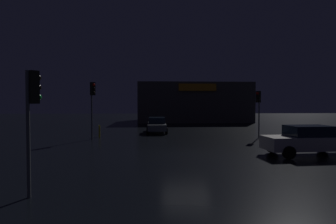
{
  "coord_description": "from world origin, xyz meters",
  "views": [
    {
      "loc": [
        -1.78,
        -15.08,
        2.77
      ],
      "look_at": [
        -0.6,
        6.96,
        2.08
      ],
      "focal_mm": 30.26,
      "sensor_mm": 36.0,
      "label": 1
    }
  ],
  "objects": [
    {
      "name": "ground_plane",
      "position": [
        0.0,
        0.0,
        0.0
      ],
      "size": [
        120.0,
        120.0,
        0.0
      ],
      "primitive_type": "plane",
      "color": "black"
    },
    {
      "name": "store_building",
      "position": [
        4.27,
        28.25,
        2.86
      ],
      "size": [
        16.26,
        10.18,
        5.72
      ],
      "color": "#4C4742",
      "rests_on": "ground"
    },
    {
      "name": "car_far",
      "position": [
        -1.41,
        11.54,
        0.73
      ],
      "size": [
        1.88,
        4.5,
        1.43
      ],
      "color": "slate",
      "rests_on": "ground"
    },
    {
      "name": "traffic_signal_main",
      "position": [
        6.54,
        6.81,
        2.89
      ],
      "size": [
        0.42,
        0.42,
        3.72
      ],
      "color": "#595B60",
      "rests_on": "ground"
    },
    {
      "name": "traffic_signal_cross_right",
      "position": [
        -5.32,
        -6.56,
        2.84
      ],
      "size": [
        0.41,
        0.43,
        3.72
      ],
      "color": "#595B60",
      "rests_on": "ground"
    },
    {
      "name": "bollard_kerb_b",
      "position": [
        -6.13,
        8.13,
        0.49
      ],
      "size": [
        0.13,
        0.13,
        0.97
      ],
      "primitive_type": "cylinder",
      "color": "gold",
      "rests_on": "ground"
    },
    {
      "name": "car_near",
      "position": [
        6.4,
        -0.57,
        0.81
      ],
      "size": [
        4.66,
        2.15,
        1.58
      ],
      "color": "silver",
      "rests_on": "ground"
    },
    {
      "name": "traffic_signal_opposite",
      "position": [
        -6.34,
        6.59,
        3.24
      ],
      "size": [
        0.42,
        0.42,
        4.35
      ],
      "color": "#595B60",
      "rests_on": "ground"
    }
  ]
}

